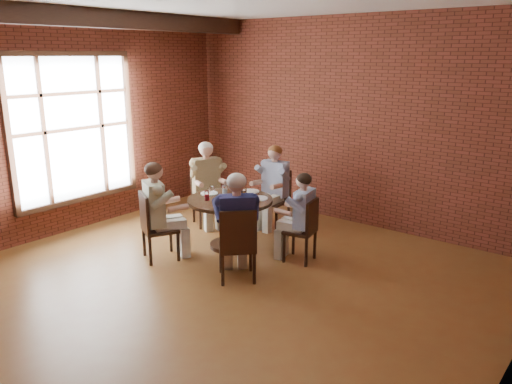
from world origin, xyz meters
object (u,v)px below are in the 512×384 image
Objects in this scene: chair_b at (276,195)px; diner_c at (208,184)px; chair_a at (305,228)px; chair_e at (238,243)px; diner_e at (237,227)px; diner_a at (300,218)px; chair_c at (206,193)px; chair_d at (153,224)px; diner_b at (273,187)px; dining_table at (230,213)px; diner_d at (159,212)px; smartphone at (224,206)px.

diner_c reaches higher than chair_b.
chair_e is (-0.31, -1.06, 0.03)m from chair_a.
diner_e reaches higher than chair_a.
chair_a is 0.71× the size of diner_a.
chair_c is 1.01× the size of chair_d.
chair_b is 0.70× the size of diner_b.
diner_a reaches higher than chair_d.
diner_b reaches higher than chair_d.
chair_c reaches higher than dining_table.
chair_a is 0.94× the size of chair_b.
diner_d is (-1.56, -1.15, 0.06)m from diner_a.
diner_e is (0.85, -1.90, 0.02)m from diner_b.
chair_b is at bearing -28.05° from chair_c.
chair_d is at bearing -132.25° from chair_c.
smartphone is at bearing -81.08° from diner_e.
diner_d reaches higher than chair_e.
chair_b is 2.26m from chair_e.
chair_e is (0.92, -1.97, -0.16)m from diner_b.
diner_c is at bearing -109.52° from chair_a.
diner_a reaches higher than smartphone.
dining_table is 1.18m from chair_a.
chair_b is 0.98× the size of chair_c.
chair_d is 0.19m from diner_d.
chair_a is at bearing -70.25° from chair_c.
diner_d reaches higher than diner_b.
smartphone is at bearing -98.11° from diner_c.
diner_d is 8.86× the size of smartphone.
diner_d is at bearing -41.07° from chair_e.
diner_c reaches higher than chair_c.
dining_table is 0.46m from smartphone.
chair_e reaches higher than smartphone.
diner_c is at bearing -150.12° from diner_b.
diner_b is at bearing -74.86° from chair_d.
chair_a is 2.02m from diner_d.
chair_c is (-2.15, 0.37, -0.10)m from diner_a.
chair_e is (0.93, -2.06, 0.01)m from chair_b.
diner_b is at bearing -31.95° from chair_c.
chair_b is at bearing -73.64° from diner_d.
chair_e is (1.37, 0.19, 0.00)m from chair_d.
diner_d is at bearing -132.16° from diner_c.
diner_c reaches higher than dining_table.
dining_table is at bearing -90.00° from diner_c.
diner_c is at bearing -90.00° from chair_c.
diner_d is (0.04, 0.08, 0.17)m from chair_d.
diner_a is 2.18m from chair_c.
smartphone is at bearing -110.02° from chair_d.
diner_d is (-1.63, -1.17, 0.20)m from chair_a.
diner_c is at bearing 151.12° from dining_table.
diner_c is 1.44× the size of chair_e.
diner_d reaches higher than smartphone.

